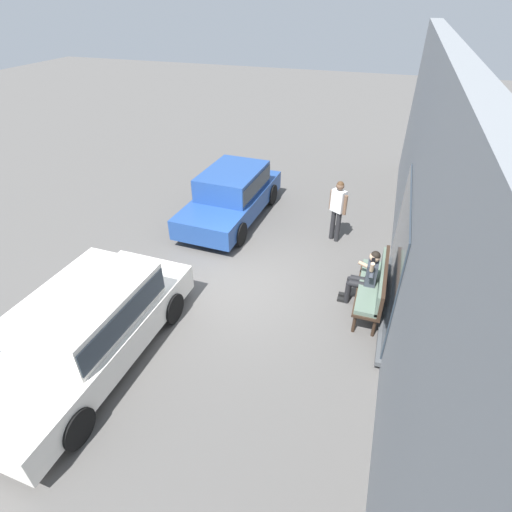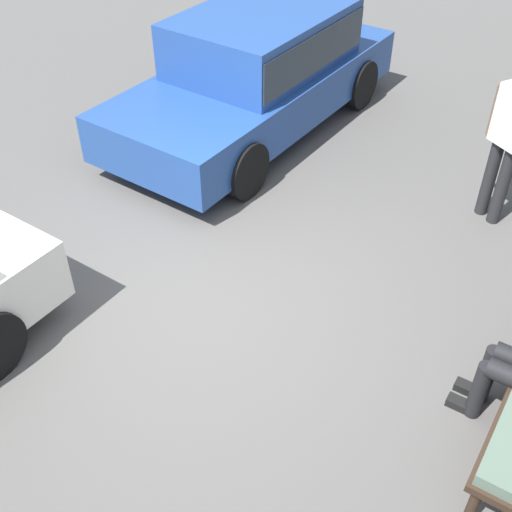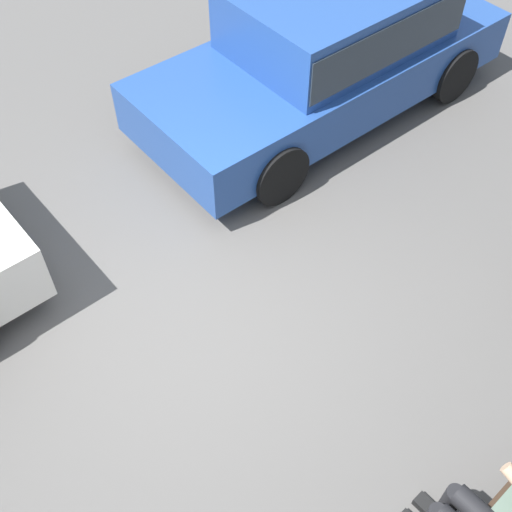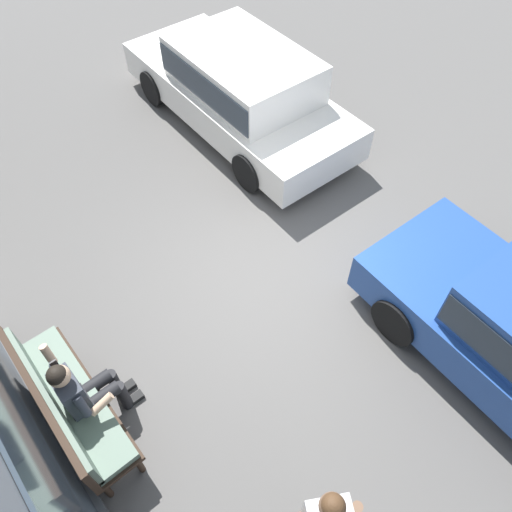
{
  "view_description": "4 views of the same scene",
  "coord_description": "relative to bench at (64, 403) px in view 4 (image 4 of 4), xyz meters",
  "views": [
    {
      "loc": [
        6.9,
        2.6,
        5.82
      ],
      "look_at": [
        0.43,
        0.44,
        1.23
      ],
      "focal_mm": 28.0,
      "sensor_mm": 36.0,
      "label": 1
    },
    {
      "loc": [
        3.22,
        2.6,
        4.08
      ],
      "look_at": [
        -0.07,
        0.47,
        0.8
      ],
      "focal_mm": 45.0,
      "sensor_mm": 36.0,
      "label": 2
    },
    {
      "loc": [
        1.54,
        2.6,
        4.62
      ],
      "look_at": [
        -0.42,
        0.39,
        1.1
      ],
      "focal_mm": 45.0,
      "sensor_mm": 36.0,
      "label": 3
    },
    {
      "loc": [
        -3.03,
        2.6,
        5.7
      ],
      "look_at": [
        -0.2,
        0.25,
        0.94
      ],
      "focal_mm": 35.0,
      "sensor_mm": 36.0,
      "label": 4
    }
  ],
  "objects": [
    {
      "name": "ground_plane",
      "position": [
        0.21,
        -2.9,
        -0.61
      ],
      "size": [
        60.0,
        60.0,
        0.0
      ],
      "primitive_type": "plane",
      "color": "#565451"
    },
    {
      "name": "bench",
      "position": [
        0.0,
        0.0,
        0.0
      ],
      "size": [
        1.95,
        0.55,
        1.04
      ],
      "color": "#332319",
      "rests_on": "ground_plane"
    },
    {
      "name": "person_on_phone",
      "position": [
        -0.08,
        -0.23,
        0.12
      ],
      "size": [
        0.73,
        0.74,
        1.38
      ],
      "color": "black",
      "rests_on": "ground_plane"
    },
    {
      "name": "parked_car_mid",
      "position": [
        3.07,
        -4.82,
        0.19
      ],
      "size": [
        4.69,
        2.02,
        1.47
      ],
      "color": "white",
      "rests_on": "ground_plane"
    }
  ]
}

